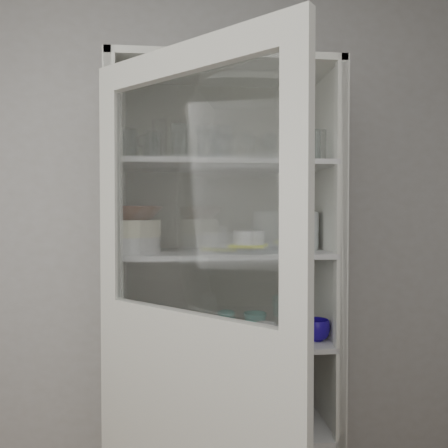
% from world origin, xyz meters
% --- Properties ---
extents(wall_back, '(3.60, 0.02, 2.60)m').
position_xyz_m(wall_back, '(0.00, 1.50, 1.30)').
color(wall_back, '#979591').
rests_on(wall_back, ground).
extents(pantry_cabinet, '(1.00, 0.45, 2.10)m').
position_xyz_m(pantry_cabinet, '(0.20, 1.34, 0.94)').
color(pantry_cabinet, silver).
rests_on(pantry_cabinet, floor).
extents(cupboard_door, '(0.69, 0.64, 2.00)m').
position_xyz_m(cupboard_door, '(0.03, 0.75, 0.87)').
color(cupboard_door, silver).
rests_on(cupboard_door, floor).
extents(tumbler_0, '(0.07, 0.07, 0.13)m').
position_xyz_m(tumbler_0, '(-0.21, 1.17, 1.73)').
color(tumbler_0, silver).
rests_on(tumbler_0, shelf_glass).
extents(tumbler_1, '(0.09, 0.09, 0.14)m').
position_xyz_m(tumbler_1, '(-0.00, 1.11, 1.73)').
color(tumbler_1, silver).
rests_on(tumbler_1, shelf_glass).
extents(tumbler_2, '(0.09, 0.09, 0.15)m').
position_xyz_m(tumbler_2, '(0.11, 1.17, 1.73)').
color(tumbler_2, silver).
rests_on(tumbler_2, shelf_glass).
extents(tumbler_3, '(0.06, 0.06, 0.12)m').
position_xyz_m(tumbler_3, '(0.15, 1.13, 1.72)').
color(tumbler_3, silver).
rests_on(tumbler_3, shelf_glass).
extents(tumbler_4, '(0.09, 0.09, 0.14)m').
position_xyz_m(tumbler_4, '(0.18, 1.14, 1.73)').
color(tumbler_4, silver).
rests_on(tumbler_4, shelf_glass).
extents(tumbler_5, '(0.07, 0.07, 0.13)m').
position_xyz_m(tumbler_5, '(0.57, 1.12, 1.72)').
color(tumbler_5, silver).
rests_on(tumbler_5, shelf_glass).
extents(tumbler_6, '(0.09, 0.09, 0.14)m').
position_xyz_m(tumbler_6, '(0.61, 1.17, 1.73)').
color(tumbler_6, silver).
rests_on(tumbler_6, shelf_glass).
extents(tumbler_7, '(0.08, 0.08, 0.12)m').
position_xyz_m(tumbler_7, '(-0.13, 1.25, 1.72)').
color(tumbler_7, silver).
rests_on(tumbler_7, shelf_glass).
extents(tumbler_8, '(0.09, 0.09, 0.14)m').
position_xyz_m(tumbler_8, '(-0.12, 1.28, 1.73)').
color(tumbler_8, silver).
rests_on(tumbler_8, shelf_glass).
extents(tumbler_9, '(0.08, 0.08, 0.14)m').
position_xyz_m(tumbler_9, '(0.16, 1.27, 1.73)').
color(tumbler_9, silver).
rests_on(tumbler_9, shelf_glass).
extents(goblet_0, '(0.07, 0.07, 0.15)m').
position_xyz_m(goblet_0, '(-0.17, 1.34, 1.74)').
color(goblet_0, silver).
rests_on(goblet_0, shelf_glass).
extents(goblet_1, '(0.08, 0.08, 0.18)m').
position_xyz_m(goblet_1, '(0.18, 1.40, 1.75)').
color(goblet_1, silver).
rests_on(goblet_1, shelf_glass).
extents(goblet_2, '(0.08, 0.08, 0.17)m').
position_xyz_m(goblet_2, '(0.32, 1.36, 1.75)').
color(goblet_2, silver).
rests_on(goblet_2, shelf_glass).
extents(goblet_3, '(0.08, 0.08, 0.18)m').
position_xyz_m(goblet_3, '(0.43, 1.39, 1.75)').
color(goblet_3, silver).
rests_on(goblet_3, shelf_glass).
extents(plate_stack_front, '(0.23, 0.23, 0.07)m').
position_xyz_m(plate_stack_front, '(-0.20, 1.20, 1.30)').
color(plate_stack_front, white).
rests_on(plate_stack_front, shelf_plates).
extents(plate_stack_back, '(0.21, 0.21, 0.10)m').
position_xyz_m(plate_stack_back, '(-0.21, 1.42, 1.31)').
color(plate_stack_back, white).
rests_on(plate_stack_back, shelf_plates).
extents(cream_bowl, '(0.27, 0.27, 0.07)m').
position_xyz_m(cream_bowl, '(-0.20, 1.20, 1.37)').
color(cream_bowl, '#EFE8C5').
rests_on(cream_bowl, plate_stack_front).
extents(terracotta_bowl, '(0.28, 0.28, 0.06)m').
position_xyz_m(terracotta_bowl, '(-0.20, 1.20, 1.43)').
color(terracotta_bowl, '#542D1D').
rests_on(terracotta_bowl, cream_bowl).
extents(glass_platter, '(0.45, 0.45, 0.02)m').
position_xyz_m(glass_platter, '(0.31, 1.24, 1.27)').
color(glass_platter, silver).
rests_on(glass_platter, shelf_plates).
extents(yellow_trivet, '(0.20, 0.20, 0.01)m').
position_xyz_m(yellow_trivet, '(0.31, 1.24, 1.29)').
color(yellow_trivet, yellow).
rests_on(yellow_trivet, glass_platter).
extents(white_ramekin, '(0.17, 0.17, 0.06)m').
position_xyz_m(white_ramekin, '(0.31, 1.24, 1.32)').
color(white_ramekin, white).
rests_on(white_ramekin, yellow_trivet).
extents(grey_bowl_stack, '(0.15, 0.15, 0.18)m').
position_xyz_m(grey_bowl_stack, '(0.58, 1.31, 1.35)').
color(grey_bowl_stack, silver).
rests_on(grey_bowl_stack, shelf_plates).
extents(mug_blue, '(0.15, 0.15, 0.09)m').
position_xyz_m(mug_blue, '(0.61, 1.18, 0.91)').
color(mug_blue, navy).
rests_on(mug_blue, shelf_mugs).
extents(mug_teal, '(0.13, 0.13, 0.10)m').
position_xyz_m(mug_teal, '(0.35, 1.31, 0.91)').
color(mug_teal, teal).
rests_on(mug_teal, shelf_mugs).
extents(mug_white, '(0.10, 0.10, 0.09)m').
position_xyz_m(mug_white, '(0.37, 1.16, 0.91)').
color(mug_white, white).
rests_on(mug_white, shelf_mugs).
extents(teal_jar, '(0.08, 0.08, 0.10)m').
position_xyz_m(teal_jar, '(0.22, 1.32, 0.91)').
color(teal_jar, teal).
rests_on(teal_jar, shelf_mugs).
extents(measuring_cups, '(0.09, 0.09, 0.04)m').
position_xyz_m(measuring_cups, '(-0.11, 1.17, 0.88)').
color(measuring_cups, '#BBBBBB').
rests_on(measuring_cups, shelf_mugs).
extents(white_canister, '(0.12, 0.12, 0.12)m').
position_xyz_m(white_canister, '(-0.21, 1.29, 0.92)').
color(white_canister, white).
rests_on(white_canister, shelf_mugs).
extents(cream_dish, '(0.31, 0.31, 0.08)m').
position_xyz_m(cream_dish, '(0.10, 1.24, 0.50)').
color(cream_dish, '#EFE8C5').
rests_on(cream_dish, shelf_bot).
extents(tin_box, '(0.25, 0.21, 0.06)m').
position_xyz_m(tin_box, '(0.38, 1.28, 0.49)').
color(tin_box, gray).
rests_on(tin_box, shelf_bot).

